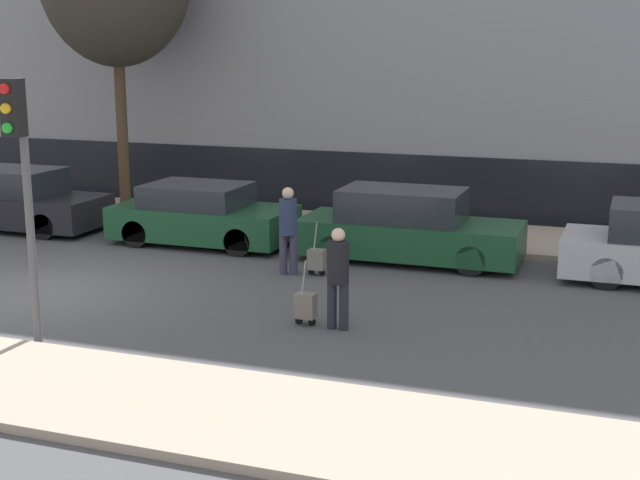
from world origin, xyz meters
name	(u,v)px	position (x,y,z in m)	size (l,w,h in m)	color
ground_plane	(35,293)	(0.00, 0.00, 0.00)	(80.00, 80.00, 0.00)	#4C4C4F
sidewalk_far	(211,218)	(0.00, 7.00, 0.06)	(28.00, 3.00, 0.12)	tan
building_facade	(270,4)	(0.00, 10.94, 5.42)	(28.00, 3.53, 10.87)	gray
parked_car_0	(15,201)	(-3.96, 4.53, 0.67)	(4.32, 1.77, 1.45)	black
parked_car_1	(202,216)	(0.98, 4.61, 0.63)	(3.95, 1.88, 1.33)	#194728
parked_car_2	(408,228)	(5.67, 4.58, 0.68)	(4.48, 1.74, 1.48)	#194728
pedestrian_left	(288,225)	(3.79, 2.74, 0.96)	(0.35, 0.34, 1.70)	#383347
trolley_left	(317,260)	(4.32, 2.85, 0.31)	(0.34, 0.29, 1.05)	slate
pedestrian_right	(338,273)	(5.76, -0.11, 0.91)	(0.35, 0.34, 1.61)	#23232D
trolley_right	(305,306)	(5.21, -0.09, 0.31)	(0.34, 0.29, 1.05)	slate
traffic_light	(20,159)	(1.77, -2.36, 2.77)	(0.28, 0.47, 3.89)	#515154
parked_bicycle	(220,204)	(0.40, 6.71, 0.49)	(1.77, 0.06, 0.96)	black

